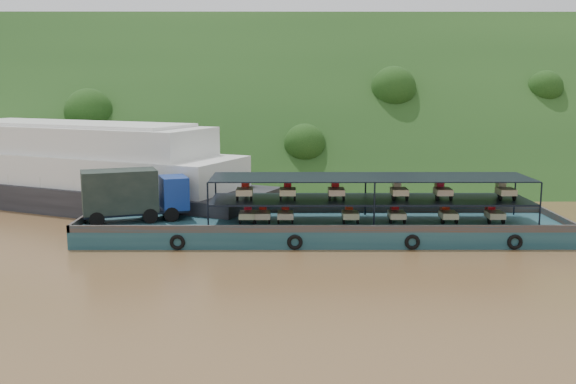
{
  "coord_description": "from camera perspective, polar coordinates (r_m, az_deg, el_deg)",
  "views": [
    {
      "loc": [
        -2.16,
        -44.22,
        11.23
      ],
      "look_at": [
        -2.0,
        3.0,
        3.2
      ],
      "focal_mm": 40.0,
      "sensor_mm": 36.0,
      "label": 1
    }
  ],
  "objects": [
    {
      "name": "ground",
      "position": [
        45.67,
        2.53,
        -4.59
      ],
      "size": [
        160.0,
        160.0,
        0.0
      ],
      "primitive_type": "plane",
      "color": "brown",
      "rests_on": "ground"
    },
    {
      "name": "cargo_barge",
      "position": [
        47.05,
        0.84,
        -2.58
      ],
      "size": [
        35.12,
        7.18,
        5.03
      ],
      "color": "#123640",
      "rests_on": "ground"
    },
    {
      "name": "hillside",
      "position": [
        81.03,
        1.33,
        1.68
      ],
      "size": [
        140.0,
        39.6,
        39.6
      ],
      "primitive_type": "cube",
      "rotation": [
        0.79,
        0.0,
        0.0
      ],
      "color": "#153212",
      "rests_on": "ground"
    },
    {
      "name": "passenger_ferry",
      "position": [
        62.54,
        -18.42,
        1.91
      ],
      "size": [
        38.54,
        24.55,
        7.71
      ],
      "rotation": [
        0.0,
        0.0,
        -0.43
      ],
      "color": "black",
      "rests_on": "ground"
    }
  ]
}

